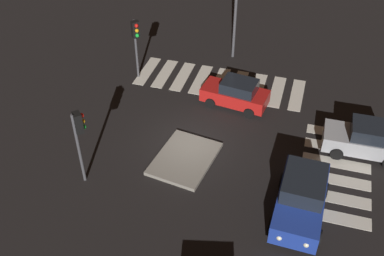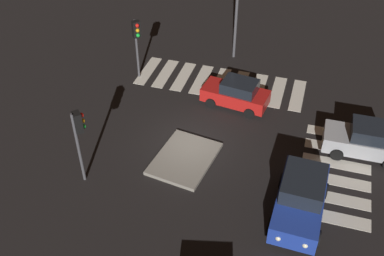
{
  "view_description": "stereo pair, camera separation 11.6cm",
  "coord_description": "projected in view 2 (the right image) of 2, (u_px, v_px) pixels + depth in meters",
  "views": [
    {
      "loc": [
        -16.76,
        -4.94,
        15.19
      ],
      "look_at": [
        0.0,
        0.0,
        1.0
      ],
      "focal_mm": 42.99,
      "sensor_mm": 36.0,
      "label": 1
    },
    {
      "loc": [
        -16.73,
        -5.05,
        15.19
      ],
      "look_at": [
        0.0,
        0.0,
        1.0
      ],
      "focal_mm": 42.99,
      "sensor_mm": 36.0,
      "label": 2
    }
  ],
  "objects": [
    {
      "name": "ground_plane",
      "position": [
        192.0,
        143.0,
        23.14
      ],
      "size": [
        80.0,
        80.0,
        0.0
      ],
      "primitive_type": "plane",
      "color": "black"
    },
    {
      "name": "car_red",
      "position": [
        236.0,
        94.0,
        25.19
      ],
      "size": [
        2.1,
        3.8,
        1.59
      ],
      "rotation": [
        0.0,
        0.0,
        1.44
      ],
      "color": "red",
      "rests_on": "ground"
    },
    {
      "name": "car_silver",
      "position": [
        367.0,
        140.0,
        22.05
      ],
      "size": [
        1.91,
        3.98,
        1.72
      ],
      "rotation": [
        0.0,
        0.0,
        1.58
      ],
      "color": "#9EA0A5",
      "rests_on": "ground"
    },
    {
      "name": "crosswalk_side",
      "position": [
        220.0,
        83.0,
        27.43
      ],
      "size": [
        3.2,
        9.9,
        0.02
      ],
      "color": "silver",
      "rests_on": "ground"
    },
    {
      "name": "traffic_light_north",
      "position": [
        137.0,
        36.0,
        26.1
      ],
      "size": [
        0.54,
        0.54,
        3.72
      ],
      "rotation": [
        0.0,
        0.0,
        -2.37
      ],
      "color": "#47474C",
      "rests_on": "ground"
    },
    {
      "name": "traffic_island",
      "position": [
        185.0,
        159.0,
        22.14
      ],
      "size": [
        3.79,
        3.06,
        0.18
      ],
      "color": "gray",
      "rests_on": "ground"
    },
    {
      "name": "car_blue",
      "position": [
        301.0,
        197.0,
        19.05
      ],
      "size": [
        4.49,
        2.21,
        1.93
      ],
      "rotation": [
        0.0,
        0.0,
        3.11
      ],
      "color": "#1E389E",
      "rests_on": "ground"
    },
    {
      "name": "traffic_light_west",
      "position": [
        79.0,
        130.0,
        19.45
      ],
      "size": [
        0.54,
        0.54,
        3.77
      ],
      "rotation": [
        0.0,
        0.0,
        -0.81
      ],
      "color": "#47474C",
      "rests_on": "ground"
    },
    {
      "name": "crosswalk_near",
      "position": [
        336.0,
        172.0,
        21.55
      ],
      "size": [
        6.45,
        3.2,
        0.02
      ],
      "color": "silver",
      "rests_on": "ground"
    }
  ]
}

